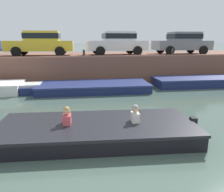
# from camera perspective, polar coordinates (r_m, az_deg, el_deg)

# --- Properties ---
(ground_plane) EXTENTS (400.00, 400.00, 0.00)m
(ground_plane) POSITION_cam_1_polar(r_m,az_deg,el_deg) (7.60, -2.73, -5.67)
(ground_plane) COLOR #42564C
(far_quay_wall) EXTENTS (60.00, 6.00, 1.63)m
(far_quay_wall) POSITION_cam_1_polar(r_m,az_deg,el_deg) (16.18, -6.83, 7.94)
(far_quay_wall) COLOR brown
(far_quay_wall) RESTS_ON ground
(far_wall_coping) EXTENTS (60.00, 0.24, 0.08)m
(far_wall_coping) POSITION_cam_1_polar(r_m,az_deg,el_deg) (13.24, -6.21, 10.24)
(far_wall_coping) COLOR #925F4C
(far_wall_coping) RESTS_ON far_quay_wall
(boat_moored_central_navy) EXTENTS (6.91, 2.45, 0.43)m
(boat_moored_central_navy) POSITION_cam_1_polar(r_m,az_deg,el_deg) (11.51, -6.14, 2.33)
(boat_moored_central_navy) COLOR navy
(boat_moored_central_navy) RESTS_ON ground
(boat_moored_east_navy) EXTENTS (6.20, 2.04, 0.50)m
(boat_moored_east_navy) POSITION_cam_1_polar(r_m,az_deg,el_deg) (13.92, 22.40, 3.55)
(boat_moored_east_navy) COLOR navy
(boat_moored_east_navy) RESTS_ON ground
(motorboat_passing) EXTENTS (6.48, 2.53, 0.93)m
(motorboat_passing) POSITION_cam_1_polar(r_m,az_deg,el_deg) (6.01, -6.28, -9.02)
(motorboat_passing) COLOR black
(motorboat_passing) RESTS_ON ground
(car_left_inner_yellow) EXTENTS (4.23, 2.05, 1.54)m
(car_left_inner_yellow) POSITION_cam_1_polar(r_m,az_deg,el_deg) (15.15, -18.02, 13.21)
(car_left_inner_yellow) COLOR yellow
(car_left_inner_yellow) RESTS_ON far_quay_wall
(car_centre_white) EXTENTS (4.07, 2.06, 1.54)m
(car_centre_white) POSITION_cam_1_polar(r_m,az_deg,el_deg) (15.32, 1.36, 13.89)
(car_centre_white) COLOR white
(car_centre_white) RESTS_ON far_quay_wall
(car_right_inner_grey) EXTENTS (3.97, 2.03, 1.54)m
(car_right_inner_grey) POSITION_cam_1_polar(r_m,az_deg,el_deg) (16.91, 17.91, 13.27)
(car_right_inner_grey) COLOR slate
(car_right_inner_grey) RESTS_ON far_quay_wall
(mooring_bollard_mid) EXTENTS (0.15, 0.15, 0.45)m
(mooring_bollard_mid) POSITION_cam_1_polar(r_m,az_deg,el_deg) (13.34, -7.35, 11.10)
(mooring_bollard_mid) COLOR #2D2B28
(mooring_bollard_mid) RESTS_ON far_quay_wall
(mooring_bollard_east) EXTENTS (0.15, 0.15, 0.45)m
(mooring_bollard_east) POSITION_cam_1_polar(r_m,az_deg,el_deg) (14.72, 15.50, 11.00)
(mooring_bollard_east) COLOR #2D2B28
(mooring_bollard_east) RESTS_ON far_quay_wall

